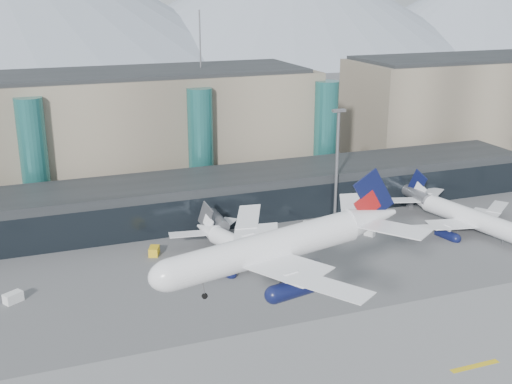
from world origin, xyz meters
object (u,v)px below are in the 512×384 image
(lightmast_mid, at_px, (337,158))
(veh_c, at_px, (310,266))
(hero_jet, at_px, (290,235))
(veh_d, at_px, (306,225))
(veh_a, at_px, (13,297))
(veh_g, at_px, (370,233))
(jet_parked_mid, at_px, (239,241))
(jet_parked_right, at_px, (458,208))
(veh_b, at_px, (154,251))

(lightmast_mid, height_order, veh_c, lightmast_mid)
(hero_jet, distance_m, veh_d, 68.12)
(hero_jet, distance_m, veh_a, 58.47)
(hero_jet, xyz_separation_m, veh_g, (40.17, 48.27, -23.00))
(jet_parked_mid, xyz_separation_m, veh_c, (10.89, -9.62, -2.88))
(veh_a, xyz_separation_m, veh_d, (62.03, 14.52, -0.17))
(hero_jet, xyz_separation_m, veh_c, (20.23, 36.32, -22.57))
(veh_g, bearing_deg, veh_d, -160.71)
(jet_parked_right, relative_size, veh_g, 16.71)
(veh_d, xyz_separation_m, veh_g, (11.04, -8.88, -0.07))
(lightmast_mid, xyz_separation_m, veh_d, (-9.46, -4.54, -13.71))
(jet_parked_mid, xyz_separation_m, veh_b, (-15.33, 8.34, -3.09))
(veh_c, bearing_deg, jet_parked_mid, 152.15)
(hero_jet, relative_size, veh_g, 15.34)
(lightmast_mid, xyz_separation_m, veh_g, (1.58, -13.42, -13.78))
(veh_b, height_order, veh_c, veh_c)
(hero_jet, bearing_deg, veh_b, 94.04)
(veh_b, relative_size, veh_c, 0.77)
(veh_a, bearing_deg, veh_d, -19.22)
(veh_c, distance_m, veh_d, 22.66)
(hero_jet, height_order, veh_b, hero_jet)
(hero_jet, height_order, veh_a, hero_jet)
(jet_parked_mid, relative_size, veh_b, 10.89)
(jet_parked_right, distance_m, veh_c, 42.29)
(lightmast_mid, xyz_separation_m, veh_c, (-18.36, -25.37, -13.35))
(veh_g, bearing_deg, jet_parked_right, 52.34)
(veh_d, bearing_deg, veh_c, 175.79)
(hero_jet, xyz_separation_m, veh_a, (-32.91, 42.64, -22.76))
(jet_parked_mid, relative_size, jet_parked_right, 0.89)
(hero_jet, relative_size, veh_d, 13.47)
(veh_g, bearing_deg, veh_a, -117.47)
(lightmast_mid, xyz_separation_m, veh_a, (-71.49, -19.06, -13.54))
(veh_a, distance_m, veh_d, 63.71)
(hero_jet, relative_size, jet_parked_right, 0.92)
(jet_parked_mid, height_order, veh_a, jet_parked_mid)
(veh_b, bearing_deg, lightmast_mid, -58.98)
(lightmast_mid, height_order, jet_parked_mid, lightmast_mid)
(veh_a, bearing_deg, veh_b, -9.01)
(jet_parked_right, xyz_separation_m, veh_b, (-67.21, 8.13, -3.59))
(jet_parked_mid, xyz_separation_m, jet_parked_right, (51.88, 0.21, 0.50))
(veh_b, distance_m, veh_d, 35.24)
(jet_parked_right, xyz_separation_m, veh_g, (-21.06, 2.13, -3.81))
(lightmast_mid, height_order, jet_parked_right, lightmast_mid)
(veh_a, height_order, veh_g, veh_a)
(jet_parked_right, xyz_separation_m, veh_c, (-41.00, -9.83, -3.38))
(veh_d, bearing_deg, lightmast_mid, -45.47)
(veh_b, relative_size, veh_g, 1.36)
(hero_jet, distance_m, veh_g, 66.88)
(hero_jet, relative_size, veh_c, 8.70)
(veh_d, bearing_deg, veh_a, 122.09)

